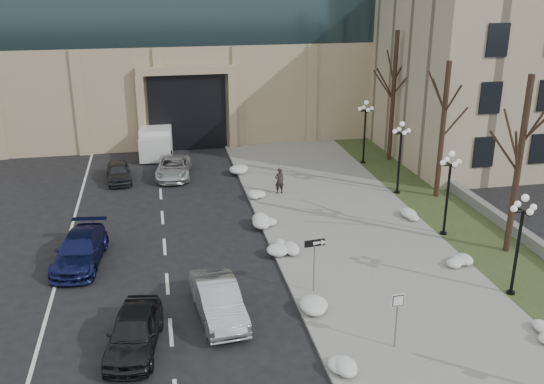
{
  "coord_description": "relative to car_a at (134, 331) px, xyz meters",
  "views": [
    {
      "loc": [
        -6.57,
        -14.95,
        13.51
      ],
      "look_at": [
        -1.29,
        11.66,
        3.5
      ],
      "focal_mm": 40.0,
      "sensor_mm": 36.0,
      "label": 1
    }
  ],
  "objects": [
    {
      "name": "classical_building",
      "position": [
        29.86,
        22.84,
        5.24
      ],
      "size": [
        22.0,
        18.12,
        12.0
      ],
      "color": "tan",
      "rests_on": "ground"
    },
    {
      "name": "car_c",
      "position": [
        -2.67,
        7.71,
        -0.02
      ],
      "size": [
        2.68,
        5.32,
        1.48
      ],
      "primitive_type": "imported",
      "rotation": [
        0.0,
        0.0,
        -0.12
      ],
      "color": "#161C4F",
      "rests_on": "ground"
    },
    {
      "name": "car_b",
      "position": [
        3.35,
        1.63,
        0.01
      ],
      "size": [
        2.11,
        4.81,
        1.54
      ],
      "primitive_type": "imported",
      "rotation": [
        0.0,
        0.0,
        0.1
      ],
      "color": "#A4A7AB",
      "rests_on": "ground"
    },
    {
      "name": "keep_sign",
      "position": [
        9.6,
        -1.94,
        0.97
      ],
      "size": [
        0.51,
        0.08,
        2.36
      ],
      "rotation": [
        0.0,
        0.0,
        0.04
      ],
      "color": "slate",
      "rests_on": "ground"
    },
    {
      "name": "grass_strip",
      "position": [
        17.86,
        8.86,
        -0.71
      ],
      "size": [
        4.0,
        40.0,
        0.1
      ],
      "primitive_type": "cube",
      "color": "#314221",
      "rests_on": "ground"
    },
    {
      "name": "car_e",
      "position": [
        -1.32,
        19.92,
        -0.11
      ],
      "size": [
        1.86,
        3.96,
        1.31
      ],
      "primitive_type": "imported",
      "rotation": [
        0.0,
        0.0,
        0.08
      ],
      "color": "#302F35",
      "rests_on": "ground"
    },
    {
      "name": "snow_clump_g",
      "position": [
        6.97,
        19.87,
        -0.46
      ],
      "size": [
        1.1,
        1.6,
        0.36
      ],
      "primitive_type": "ellipsoid",
      "color": "white",
      "rests_on": "sidewalk"
    },
    {
      "name": "snow_clump_i",
      "position": [
        15.26,
        4.1,
        -0.46
      ],
      "size": [
        1.1,
        1.6,
        0.36
      ],
      "primitive_type": "ellipsoid",
      "color": "white",
      "rests_on": "sidewalk"
    },
    {
      "name": "tree_far",
      "position": [
        18.36,
        20.86,
        5.39
      ],
      "size": [
        3.2,
        3.2,
        9.5
      ],
      "color": "black",
      "rests_on": "ground"
    },
    {
      "name": "sidewalk",
      "position": [
        11.36,
        8.86,
        -0.7
      ],
      "size": [
        9.0,
        40.0,
        0.12
      ],
      "primitive_type": "cube",
      "color": "gray",
      "rests_on": "ground"
    },
    {
      "name": "lamppost_a",
      "position": [
        16.16,
        0.86,
        2.31
      ],
      "size": [
        1.18,
        1.18,
        4.76
      ],
      "color": "black",
      "rests_on": "ground"
    },
    {
      "name": "tree_mid",
      "position": [
        18.36,
        12.86,
        4.74
      ],
      "size": [
        3.2,
        3.2,
        8.5
      ],
      "color": "black",
      "rests_on": "ground"
    },
    {
      "name": "car_d",
      "position": [
        2.36,
        20.17,
        -0.09
      ],
      "size": [
        2.75,
        5.07,
        1.35
      ],
      "primitive_type": "imported",
      "rotation": [
        0.0,
        0.0,
        -0.11
      ],
      "color": "silver",
      "rests_on": "ground"
    },
    {
      "name": "snow_clump_f",
      "position": [
        7.31,
        15.07,
        -0.46
      ],
      "size": [
        1.1,
        1.6,
        0.36
      ],
      "primitive_type": "ellipsoid",
      "color": "white",
      "rests_on": "sidewalk"
    },
    {
      "name": "box_truck",
      "position": [
        1.35,
        26.63,
        0.28
      ],
      "size": [
        2.77,
        6.92,
        2.15
      ],
      "rotation": [
        0.0,
        0.0,
        -0.06
      ],
      "color": "silver",
      "rests_on": "ground"
    },
    {
      "name": "one_way_sign",
      "position": [
        7.85,
        2.73,
        1.39
      ],
      "size": [
        0.98,
        0.28,
        2.61
      ],
      "rotation": [
        0.0,
        0.0,
        0.11
      ],
      "color": "slate",
      "rests_on": "ground"
    },
    {
      "name": "snow_clump_j",
      "position": [
        15.52,
        9.89,
        -0.46
      ],
      "size": [
        1.1,
        1.6,
        0.36
      ],
      "primitive_type": "ellipsoid",
      "color": "white",
      "rests_on": "sidewalk"
    },
    {
      "name": "tree_near",
      "position": [
        18.36,
        4.86,
        5.07
      ],
      "size": [
        3.2,
        3.2,
        9.0
      ],
      "color": "black",
      "rests_on": "ground"
    },
    {
      "name": "snow_clump_c",
      "position": [
        7.07,
        1.26,
        -0.46
      ],
      "size": [
        1.1,
        1.6,
        0.36
      ],
      "primitive_type": "ellipsoid",
      "color": "white",
      "rests_on": "sidewalk"
    },
    {
      "name": "snow_clump_e",
      "position": [
        6.97,
        10.59,
        -0.46
      ],
      "size": [
        1.1,
        1.6,
        0.36
      ],
      "primitive_type": "ellipsoid",
      "color": "white",
      "rests_on": "sidewalk"
    },
    {
      "name": "stone_wall",
      "position": [
        19.86,
        10.86,
        -0.41
      ],
      "size": [
        0.5,
        30.0,
        0.7
      ],
      "primitive_type": "cube",
      "color": "slate",
      "rests_on": "ground"
    },
    {
      "name": "snow_clump_b",
      "position": [
        7.31,
        -2.94,
        -0.46
      ],
      "size": [
        1.1,
        1.6,
        0.36
      ],
      "primitive_type": "ellipsoid",
      "color": "white",
      "rests_on": "sidewalk"
    },
    {
      "name": "snow_clump_d",
      "position": [
        7.22,
        6.93,
        -0.46
      ],
      "size": [
        1.1,
        1.6,
        0.36
      ],
      "primitive_type": "ellipsoid",
      "color": "white",
      "rests_on": "sidewalk"
    },
    {
      "name": "car_a",
      "position": [
        0.0,
        0.0,
        0.0
      ],
      "size": [
        2.47,
        4.69,
        1.52
      ],
      "primitive_type": "imported",
      "rotation": [
        0.0,
        0.0,
        -0.16
      ],
      "color": "black",
      "rests_on": "ground"
    },
    {
      "name": "lamppost_c",
      "position": [
        16.16,
        13.86,
        2.31
      ],
      "size": [
        1.18,
        1.18,
        4.76
      ],
      "color": "black",
      "rests_on": "ground"
    },
    {
      "name": "curb",
      "position": [
        6.86,
        8.86,
        -0.69
      ],
      "size": [
        0.3,
        40.0,
        0.14
      ],
      "primitive_type": "cube",
      "color": "gray",
      "rests_on": "ground"
    },
    {
      "name": "lamppost_b",
      "position": [
        16.16,
        7.36,
        2.31
      ],
      "size": [
        1.18,
        1.18,
        4.76
      ],
      "color": "black",
      "rests_on": "ground"
    },
    {
      "name": "pedestrian",
      "position": [
        8.76,
        15.19,
        0.19
      ],
      "size": [
        0.67,
        0.5,
        1.67
      ],
      "primitive_type": "imported",
      "rotation": [
        0.0,
        0.0,
        3.31
      ],
      "color": "black",
      "rests_on": "sidewalk"
    },
    {
      "name": "lamppost_d",
      "position": [
        16.16,
        20.36,
        2.31
      ],
      "size": [
        1.18,
        1.18,
        4.76
      ],
      "color": "black",
      "rests_on": "ground"
    }
  ]
}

